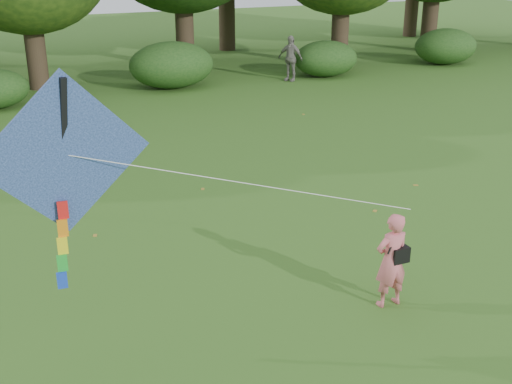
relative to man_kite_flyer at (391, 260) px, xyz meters
name	(u,v)px	position (x,y,z in m)	size (l,w,h in m)	color
ground	(340,316)	(-0.90, 0.02, -0.80)	(100.00, 100.00, 0.00)	#265114
man_kite_flyer	(391,260)	(0.00, 0.00, 0.00)	(0.59, 0.38, 1.61)	#D0626A
bystander_right	(290,58)	(7.18, 17.18, 0.16)	(1.13, 0.47, 1.93)	gray
crossbody_bag	(399,254)	(0.12, -0.03, 0.11)	(0.43, 0.20, 0.67)	black
flying_kite	(66,158)	(-4.72, 0.87, 2.10)	(6.14, 1.22, 3.09)	#284BAD
shrub_band	(81,75)	(-1.62, 17.62, 0.05)	(39.15, 3.22, 1.88)	#264919
fallen_leaves	(197,213)	(-1.54, 4.91, -0.80)	(11.73, 12.41, 0.01)	olive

